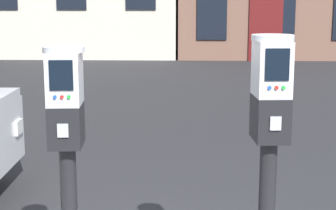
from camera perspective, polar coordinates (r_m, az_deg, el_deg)
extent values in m
cube|color=black|center=(2.98, -10.42, -2.03)|extent=(0.19, 0.25, 0.22)
cube|color=#A5A8AD|center=(2.86, -10.77, -2.60)|extent=(0.06, 0.02, 0.07)
cube|color=#B7BABF|center=(2.93, -10.59, 2.70)|extent=(0.19, 0.24, 0.27)
cube|color=black|center=(2.81, -10.95, 3.02)|extent=(0.12, 0.02, 0.15)
cylinder|color=blue|center=(2.83, -11.58, 0.81)|extent=(0.02, 0.01, 0.02)
cylinder|color=red|center=(2.83, -10.88, 0.82)|extent=(0.02, 0.01, 0.02)
cylinder|color=green|center=(2.82, -10.17, 0.82)|extent=(0.02, 0.01, 0.02)
cylinder|color=#B7BABF|center=(2.91, -10.70, 5.65)|extent=(0.23, 0.23, 0.03)
cube|color=black|center=(2.93, 10.45, -1.33)|extent=(0.19, 0.25, 0.23)
cube|color=#A5A8AD|center=(2.81, 11.01, -1.87)|extent=(0.06, 0.02, 0.07)
cube|color=#B7BABF|center=(2.88, 10.63, 3.71)|extent=(0.19, 0.24, 0.28)
cube|color=black|center=(2.77, 11.19, 4.10)|extent=(0.12, 0.02, 0.16)
cylinder|color=blue|center=(2.77, 10.41, 1.76)|extent=(0.02, 0.01, 0.02)
cylinder|color=red|center=(2.78, 11.12, 1.76)|extent=(0.02, 0.01, 0.02)
cylinder|color=green|center=(2.79, 11.82, 1.76)|extent=(0.02, 0.01, 0.02)
cylinder|color=#B7BABF|center=(2.87, 10.74, 6.83)|extent=(0.23, 0.23, 0.03)
cube|color=white|center=(5.67, -15.15, -2.20)|extent=(0.04, 0.20, 0.14)
cube|color=black|center=(16.80, 4.54, 8.87)|extent=(0.90, 0.06, 1.27)
cube|color=black|center=(17.01, 11.44, 8.72)|extent=(0.90, 0.06, 1.27)
cube|color=#591414|center=(16.96, 10.02, 8.01)|extent=(1.00, 0.07, 2.10)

